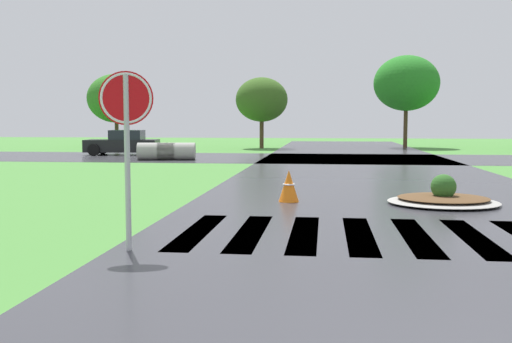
{
  "coord_description": "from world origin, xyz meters",
  "views": [
    {
      "loc": [
        -1.47,
        -3.83,
        1.86
      ],
      "look_at": [
        -2.9,
        8.13,
        0.81
      ],
      "focal_mm": 40.63,
      "sensor_mm": 36.0,
      "label": 1
    }
  ],
  "objects_px": {
    "stop_sign": "(127,118)",
    "car_white_sedan": "(123,143)",
    "traffic_cone": "(289,186)",
    "drainage_pipe_stack": "(167,151)",
    "median_island": "(443,198)"
  },
  "relations": [
    {
      "from": "stop_sign",
      "to": "car_white_sedan",
      "type": "height_order",
      "value": "stop_sign"
    },
    {
      "from": "car_white_sedan",
      "to": "traffic_cone",
      "type": "relative_size",
      "value": 5.55
    },
    {
      "from": "car_white_sedan",
      "to": "drainage_pipe_stack",
      "type": "height_order",
      "value": "car_white_sedan"
    },
    {
      "from": "stop_sign",
      "to": "traffic_cone",
      "type": "xyz_separation_m",
      "value": [
        1.97,
        5.35,
        -1.54
      ]
    },
    {
      "from": "stop_sign",
      "to": "drainage_pipe_stack",
      "type": "height_order",
      "value": "stop_sign"
    },
    {
      "from": "median_island",
      "to": "traffic_cone",
      "type": "bearing_deg",
      "value": 179.57
    },
    {
      "from": "drainage_pipe_stack",
      "to": "traffic_cone",
      "type": "distance_m",
      "value": 15.28
    },
    {
      "from": "median_island",
      "to": "stop_sign",
      "type": "bearing_deg",
      "value": -135.58
    },
    {
      "from": "car_white_sedan",
      "to": "drainage_pipe_stack",
      "type": "distance_m",
      "value": 5.29
    },
    {
      "from": "stop_sign",
      "to": "drainage_pipe_stack",
      "type": "xyz_separation_m",
      "value": [
        -4.76,
        19.07,
        -1.49
      ]
    },
    {
      "from": "stop_sign",
      "to": "median_island",
      "type": "xyz_separation_m",
      "value": [
        5.43,
        5.32,
        -1.77
      ]
    },
    {
      "from": "stop_sign",
      "to": "car_white_sedan",
      "type": "relative_size",
      "value": 0.63
    },
    {
      "from": "drainage_pipe_stack",
      "to": "stop_sign",
      "type": "bearing_deg",
      "value": -75.97
    },
    {
      "from": "median_island",
      "to": "drainage_pipe_stack",
      "type": "distance_m",
      "value": 17.12
    },
    {
      "from": "median_island",
      "to": "traffic_cone",
      "type": "height_order",
      "value": "traffic_cone"
    }
  ]
}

